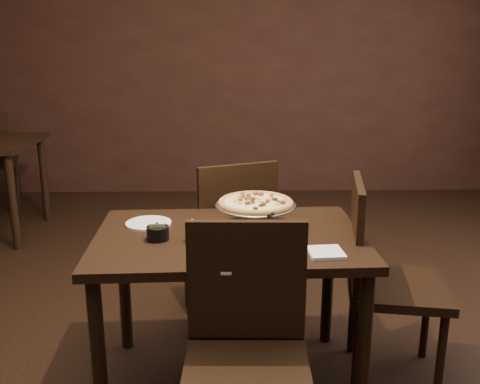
{
  "coord_description": "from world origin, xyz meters",
  "views": [
    {
      "loc": [
        0.08,
        -2.28,
        1.58
      ],
      "look_at": [
        0.13,
        0.05,
        0.94
      ],
      "focal_mm": 40.0,
      "sensor_mm": 36.0,
      "label": 1
    }
  ],
  "objects": [
    {
      "name": "dining_table",
      "position": [
        0.08,
        -0.0,
        0.66
      ],
      "size": [
        1.23,
        0.85,
        0.75
      ],
      "rotation": [
        0.0,
        0.0,
        0.03
      ],
      "color": "black",
      "rests_on": "ground"
    },
    {
      "name": "pizza_stand",
      "position": [
        0.2,
        0.07,
        0.88
      ],
      "size": [
        0.37,
        0.37,
        0.15
      ],
      "color": "silver",
      "rests_on": "dining_table"
    },
    {
      "name": "serving_spatula",
      "position": [
        0.27,
        -0.08,
        0.88
      ],
      "size": [
        0.14,
        0.14,
        0.02
      ],
      "rotation": [
        0.0,
        0.0,
        -0.43
      ],
      "color": "silver",
      "rests_on": "pizza_stand"
    },
    {
      "name": "plate_near",
      "position": [
        0.07,
        -0.32,
        0.76
      ],
      "size": [
        0.24,
        0.24,
        0.01
      ],
      "primitive_type": "cylinder",
      "color": "white",
      "rests_on": "dining_table"
    },
    {
      "name": "parmesan_shaker",
      "position": [
        -0.08,
        -0.08,
        0.8
      ],
      "size": [
        0.06,
        0.06,
        0.1
      ],
      "color": "beige",
      "rests_on": "dining_table"
    },
    {
      "name": "chair_far",
      "position": [
        0.09,
        0.6,
        0.53
      ],
      "size": [
        0.59,
        0.59,
        0.97
      ],
      "rotation": [
        0.0,
        0.0,
        3.51
      ],
      "color": "black",
      "rests_on": "ground"
    },
    {
      "name": "chair_side",
      "position": [
        0.8,
        0.04,
        0.54
      ],
      "size": [
        0.53,
        0.53,
        0.98
      ],
      "rotation": [
        0.0,
        0.0,
        1.4
      ],
      "color": "black",
      "rests_on": "ground"
    },
    {
      "name": "napkin_stack",
      "position": [
        0.47,
        -0.25,
        0.76
      ],
      "size": [
        0.15,
        0.15,
        0.01
      ],
      "primitive_type": "cube",
      "rotation": [
        0.0,
        0.0,
        0.08
      ],
      "color": "silver",
      "rests_on": "dining_table"
    },
    {
      "name": "packet_caddy",
      "position": [
        -0.23,
        -0.06,
        0.79
      ],
      "size": [
        0.1,
        0.1,
        0.08
      ],
      "rotation": [
        0.0,
        0.0,
        0.03
      ],
      "color": "black",
      "rests_on": "dining_table"
    },
    {
      "name": "room",
      "position": [
        0.06,
        0.03,
        1.4
      ],
      "size": [
        6.04,
        7.04,
        2.84
      ],
      "color": "black",
      "rests_on": "ground"
    },
    {
      "name": "plate_left",
      "position": [
        -0.3,
        0.15,
        0.76
      ],
      "size": [
        0.22,
        0.22,
        0.01
      ],
      "primitive_type": "cylinder",
      "color": "white",
      "rests_on": "dining_table"
    },
    {
      "name": "pepper_flake_shaker",
      "position": [
        0.09,
        -0.16,
        0.81
      ],
      "size": [
        0.06,
        0.06,
        0.11
      ],
      "color": "maroon",
      "rests_on": "dining_table"
    },
    {
      "name": "chair_near",
      "position": [
        0.14,
        -0.56,
        0.53
      ],
      "size": [
        0.46,
        0.46,
        0.96
      ],
      "rotation": [
        0.0,
        0.0,
        -0.03
      ],
      "color": "black",
      "rests_on": "ground"
    }
  ]
}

